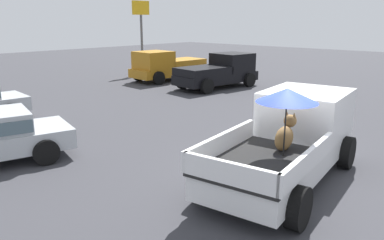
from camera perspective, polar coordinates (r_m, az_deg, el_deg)
name	(u,v)px	position (r m, az deg, el deg)	size (l,w,h in m)	color
ground_plane	(281,182)	(9.03, 13.21, -9.01)	(80.00, 80.00, 0.00)	#38383D
pickup_truck_main	(292,136)	(9.11, 14.72, -2.39)	(5.26, 2.82, 2.28)	black
pickup_truck_red	(219,71)	(20.83, 4.13, 7.27)	(4.97, 2.60, 1.80)	black
pickup_truck_far	(167,66)	(23.32, -3.83, 8.08)	(4.91, 2.42, 1.80)	black
motel_sign	(141,23)	(26.66, -7.61, 14.26)	(1.40, 0.16, 4.81)	#59595B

